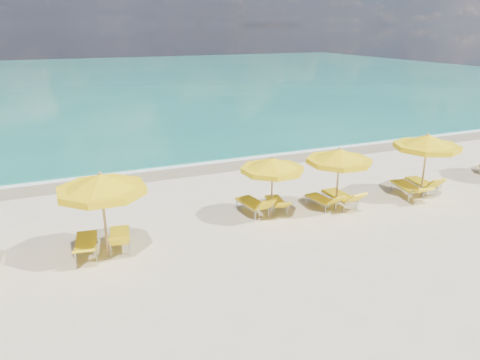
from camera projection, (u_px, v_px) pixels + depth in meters
name	position (u px, v px, depth m)	size (l,w,h in m)	color
ground_plane	(258.00, 227.00, 15.58)	(120.00, 120.00, 0.00)	beige
ocean	(88.00, 80.00, 57.31)	(120.00, 80.00, 0.30)	#147361
wet_sand_band	(190.00, 168.00, 22.01)	(120.00, 2.60, 0.01)	tan
foam_line	(185.00, 164.00, 22.71)	(120.00, 1.20, 0.03)	white
whitecap_near	(45.00, 137.00, 28.07)	(14.00, 0.36, 0.05)	white
whitecap_far	(220.00, 105.00, 39.49)	(18.00, 0.30, 0.05)	white
umbrella_3	(101.00, 185.00, 12.93)	(3.30, 3.30, 2.58)	tan
umbrella_4	(272.00, 166.00, 15.80)	(2.76, 2.76, 2.21)	tan
umbrella_5	(339.00, 157.00, 16.38)	(2.92, 2.92, 2.35)	tan
umbrella_6	(427.00, 143.00, 17.72)	(2.55, 2.55, 2.54)	tan
lounger_3_left	(87.00, 247.00, 13.68)	(0.88, 1.96, 0.70)	#A5A8AD
lounger_3_right	(120.00, 241.00, 14.09)	(0.87, 1.83, 0.82)	#A5A8AD
lounger_4_left	(253.00, 208.00, 16.60)	(0.83, 1.89, 0.89)	#A5A8AD
lounger_4_right	(276.00, 205.00, 16.91)	(0.84, 1.71, 0.69)	#A5A8AD
lounger_5_left	(322.00, 203.00, 17.16)	(0.74, 1.66, 0.74)	#A5A8AD
lounger_5_right	(340.00, 200.00, 17.32)	(0.73, 1.94, 0.87)	#A5A8AD
lounger_6_left	(407.00, 191.00, 18.27)	(1.05, 2.12, 0.79)	#A5A8AD
lounger_6_right	(422.00, 186.00, 18.85)	(0.82, 1.84, 0.86)	#A5A8AD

